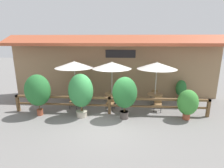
{
  "coord_description": "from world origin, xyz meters",
  "views": [
    {
      "loc": [
        0.77,
        -7.72,
        3.91
      ],
      "look_at": [
        0.1,
        1.48,
        1.56
      ],
      "focal_mm": 28.0,
      "sensor_mm": 36.0,
      "label": 1
    }
  ],
  "objects_px": {
    "chair_near_wallside": "(79,93)",
    "chair_near_streetside": "(74,100)",
    "dining_table_near": "(76,94)",
    "dining_table_middle": "(112,96)",
    "chair_middle_streetside": "(110,102)",
    "potted_plant_small_flowering": "(81,92)",
    "patio_umbrella_near": "(74,65)",
    "potted_plant_entrance_palm": "(125,93)",
    "patio_umbrella_middle": "(112,65)",
    "dining_table_far": "(155,97)",
    "patio_umbrella_far": "(157,66)",
    "chair_middle_wallside": "(113,94)",
    "potted_plant_broad_leaf": "(188,103)",
    "chair_far_streetside": "(158,103)",
    "potted_plant_corner_fern": "(38,91)",
    "potted_plant_tall_tropical": "(181,89)",
    "chair_far_wallside": "(154,95)"
  },
  "relations": [
    {
      "from": "dining_table_near",
      "to": "chair_middle_streetside",
      "type": "xyz_separation_m",
      "value": [
        2.24,
        -0.87,
        -0.12
      ]
    },
    {
      "from": "chair_near_wallside",
      "to": "chair_middle_streetside",
      "type": "relative_size",
      "value": 1.0
    },
    {
      "from": "chair_middle_wallside",
      "to": "potted_plant_entrance_palm",
      "type": "xyz_separation_m",
      "value": [
        0.73,
        -2.52,
        0.86
      ]
    },
    {
      "from": "patio_umbrella_middle",
      "to": "potted_plant_entrance_palm",
      "type": "distance_m",
      "value": 2.26
    },
    {
      "from": "patio_umbrella_middle",
      "to": "patio_umbrella_far",
      "type": "relative_size",
      "value": 1.0
    },
    {
      "from": "dining_table_near",
      "to": "potted_plant_corner_fern",
      "type": "bearing_deg",
      "value": -127.8
    },
    {
      "from": "dining_table_middle",
      "to": "potted_plant_entrance_palm",
      "type": "relative_size",
      "value": 0.41
    },
    {
      "from": "potted_plant_small_flowering",
      "to": "chair_middle_streetside",
      "type": "bearing_deg",
      "value": 35.82
    },
    {
      "from": "patio_umbrella_far",
      "to": "chair_near_wallside",
      "type": "bearing_deg",
      "value": 171.08
    },
    {
      "from": "chair_middle_streetside",
      "to": "potted_plant_entrance_palm",
      "type": "xyz_separation_m",
      "value": [
        0.8,
        -1.07,
        0.86
      ]
    },
    {
      "from": "patio_umbrella_near",
      "to": "potted_plant_entrance_palm",
      "type": "distance_m",
      "value": 3.77
    },
    {
      "from": "chair_middle_streetside",
      "to": "potted_plant_small_flowering",
      "type": "bearing_deg",
      "value": -135.45
    },
    {
      "from": "chair_near_wallside",
      "to": "chair_near_streetside",
      "type": "bearing_deg",
      "value": 92.63
    },
    {
      "from": "dining_table_near",
      "to": "dining_table_middle",
      "type": "distance_m",
      "value": 2.28
    },
    {
      "from": "chair_near_wallside",
      "to": "chair_far_streetside",
      "type": "distance_m",
      "value": 5.09
    },
    {
      "from": "chair_middle_wallside",
      "to": "patio_umbrella_far",
      "type": "xyz_separation_m",
      "value": [
        2.55,
        -0.66,
        1.99
      ]
    },
    {
      "from": "patio_umbrella_middle",
      "to": "chair_middle_wallside",
      "type": "xyz_separation_m",
      "value": [
        0.03,
        0.73,
        -1.99
      ]
    },
    {
      "from": "chair_middle_wallside",
      "to": "patio_umbrella_near",
      "type": "bearing_deg",
      "value": 2.92
    },
    {
      "from": "chair_near_streetside",
      "to": "chair_middle_wallside",
      "type": "distance_m",
      "value": 2.58
    },
    {
      "from": "chair_middle_streetside",
      "to": "dining_table_far",
      "type": "bearing_deg",
      "value": 25.47
    },
    {
      "from": "potted_plant_corner_fern",
      "to": "dining_table_middle",
      "type": "bearing_deg",
      "value": 24.83
    },
    {
      "from": "dining_table_near",
      "to": "dining_table_middle",
      "type": "height_order",
      "value": "same"
    },
    {
      "from": "potted_plant_small_flowering",
      "to": "patio_umbrella_near",
      "type": "bearing_deg",
      "value": 113.48
    },
    {
      "from": "potted_plant_small_flowering",
      "to": "potted_plant_tall_tropical",
      "type": "distance_m",
      "value": 6.62
    },
    {
      "from": "potted_plant_tall_tropical",
      "to": "patio_umbrella_near",
      "type": "bearing_deg",
      "value": -170.98
    },
    {
      "from": "dining_table_far",
      "to": "potted_plant_broad_leaf",
      "type": "distance_m",
      "value": 2.18
    },
    {
      "from": "potted_plant_small_flowering",
      "to": "dining_table_middle",
      "type": "bearing_deg",
      "value": 50.3
    },
    {
      "from": "chair_far_wallside",
      "to": "potted_plant_entrance_palm",
      "type": "bearing_deg",
      "value": 54.89
    },
    {
      "from": "dining_table_far",
      "to": "chair_middle_streetside",
      "type": "bearing_deg",
      "value": -163.26
    },
    {
      "from": "dining_table_middle",
      "to": "patio_umbrella_middle",
      "type": "bearing_deg",
      "value": 95.36
    },
    {
      "from": "patio_umbrella_middle",
      "to": "potted_plant_corner_fern",
      "type": "relative_size",
      "value": 1.22
    },
    {
      "from": "chair_far_streetside",
      "to": "potted_plant_small_flowering",
      "type": "bearing_deg",
      "value": -152.32
    },
    {
      "from": "chair_middle_wallside",
      "to": "chair_far_wallside",
      "type": "relative_size",
      "value": 1.0
    },
    {
      "from": "chair_middle_streetside",
      "to": "dining_table_far",
      "type": "xyz_separation_m",
      "value": [
        2.62,
        0.79,
        0.12
      ]
    },
    {
      "from": "chair_far_streetside",
      "to": "patio_umbrella_far",
      "type": "bearing_deg",
      "value": 107.07
    },
    {
      "from": "chair_near_wallside",
      "to": "potted_plant_small_flowering",
      "type": "xyz_separation_m",
      "value": [
        0.77,
        -2.57,
        0.89
      ]
    },
    {
      "from": "chair_middle_wallside",
      "to": "potted_plant_broad_leaf",
      "type": "relative_size",
      "value": 0.55
    },
    {
      "from": "chair_far_wallside",
      "to": "patio_umbrella_near",
      "type": "bearing_deg",
      "value": 8.68
    },
    {
      "from": "dining_table_middle",
      "to": "chair_near_streetside",
      "type": "bearing_deg",
      "value": -166.44
    },
    {
      "from": "patio_umbrella_near",
      "to": "dining_table_middle",
      "type": "bearing_deg",
      "value": -3.58
    },
    {
      "from": "dining_table_middle",
      "to": "dining_table_far",
      "type": "height_order",
      "value": "same"
    },
    {
      "from": "chair_near_streetside",
      "to": "chair_middle_streetside",
      "type": "xyz_separation_m",
      "value": [
        2.18,
        -0.19,
        0.0
      ]
    },
    {
      "from": "patio_umbrella_far",
      "to": "potted_plant_entrance_palm",
      "type": "relative_size",
      "value": 1.24
    },
    {
      "from": "patio_umbrella_near",
      "to": "potted_plant_broad_leaf",
      "type": "height_order",
      "value": "patio_umbrella_near"
    },
    {
      "from": "chair_near_streetside",
      "to": "patio_umbrella_middle",
      "type": "xyz_separation_m",
      "value": [
        2.22,
        0.53,
        1.99
      ]
    },
    {
      "from": "patio_umbrella_middle",
      "to": "dining_table_far",
      "type": "distance_m",
      "value": 3.19
    },
    {
      "from": "patio_umbrella_far",
      "to": "potted_plant_small_flowering",
      "type": "bearing_deg",
      "value": -155.84
    },
    {
      "from": "dining_table_near",
      "to": "chair_far_streetside",
      "type": "height_order",
      "value": "chair_far_streetside"
    },
    {
      "from": "dining_table_near",
      "to": "chair_middle_streetside",
      "type": "distance_m",
      "value": 2.4
    },
    {
      "from": "patio_umbrella_near",
      "to": "potted_plant_tall_tropical",
      "type": "bearing_deg",
      "value": 9.02
    }
  ]
}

